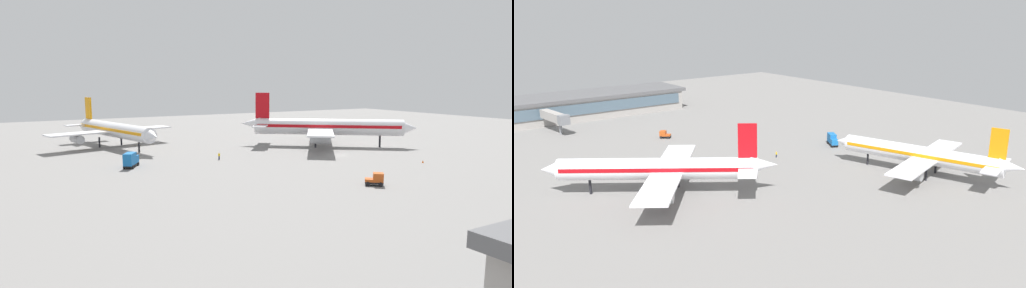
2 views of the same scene
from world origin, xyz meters
TOP-DOWN VIEW (x-y plane):
  - ground at (0.00, 0.00)m, footprint 288.00×288.00m
  - airplane_at_gate at (6.48, 14.56)m, footprint 42.78×36.21m
  - airplane_taxiing at (-47.67, 42.09)m, footprint 36.42×44.58m
  - baggage_tug at (-16.11, -28.76)m, footprint 3.73×3.66m
  - catering_truck at (-50.74, 9.74)m, footprint 4.47×5.79m
  - ground_crew_worker at (-29.89, 9.17)m, footprint 0.56×0.48m
  - safety_cone_near_gate at (9.53, -17.67)m, footprint 0.44×0.44m

SIDE VIEW (x-z plane):
  - ground at x=0.00m, z-range 0.00..0.00m
  - safety_cone_near_gate at x=9.53m, z-range 0.00..0.60m
  - ground_crew_worker at x=-29.89m, z-range 0.01..1.68m
  - baggage_tug at x=-16.11m, z-range 0.01..2.31m
  - catering_truck at x=-50.74m, z-range 0.05..3.35m
  - airplane_taxiing at x=-47.67m, z-range -1.88..11.90m
  - airplane_at_gate at x=6.48m, z-range -2.10..13.29m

